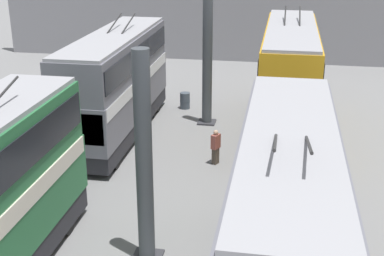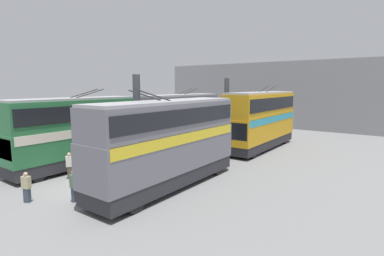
{
  "view_description": "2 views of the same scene",
  "coord_description": "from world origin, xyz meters",
  "px_view_note": "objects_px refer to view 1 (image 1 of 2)",
  "views": [
    {
      "loc": [
        -8.96,
        -3.78,
        9.57
      ],
      "look_at": [
        8.61,
        -0.69,
        2.85
      ],
      "focal_mm": 50.0,
      "sensor_mm": 36.0,
      "label": 1
    },
    {
      "loc": [
        -9.68,
        -14.9,
        5.8
      ],
      "look_at": [
        11.32,
        0.25,
        2.15
      ],
      "focal_mm": 28.0,
      "sensor_mm": 36.0,
      "label": 2
    }
  ],
  "objects_px": {
    "bus_left_far": "(289,74)",
    "person_aisle_midway": "(216,146)",
    "bus_right_mid": "(116,79)",
    "bus_left_near": "(286,214)",
    "oil_drum": "(185,101)"
  },
  "relations": [
    {
      "from": "bus_left_near",
      "to": "person_aisle_midway",
      "type": "bearing_deg",
      "value": 18.15
    },
    {
      "from": "oil_drum",
      "to": "person_aisle_midway",
      "type": "bearing_deg",
      "value": -159.43
    },
    {
      "from": "bus_left_far",
      "to": "bus_right_mid",
      "type": "xyz_separation_m",
      "value": [
        -1.65,
        8.11,
        -0.17
      ]
    },
    {
      "from": "bus_right_mid",
      "to": "person_aisle_midway",
      "type": "distance_m",
      "value": 6.16
    },
    {
      "from": "bus_left_far",
      "to": "person_aisle_midway",
      "type": "distance_m",
      "value": 5.65
    },
    {
      "from": "bus_left_near",
      "to": "bus_left_far",
      "type": "bearing_deg",
      "value": 0.0
    },
    {
      "from": "bus_right_mid",
      "to": "person_aisle_midway",
      "type": "relative_size",
      "value": 6.8
    },
    {
      "from": "bus_left_near",
      "to": "bus_right_mid",
      "type": "distance_m",
      "value": 14.15
    },
    {
      "from": "person_aisle_midway",
      "to": "oil_drum",
      "type": "bearing_deg",
      "value": -42.75
    },
    {
      "from": "bus_left_near",
      "to": "bus_right_mid",
      "type": "height_order",
      "value": "bus_left_near"
    },
    {
      "from": "bus_left_near",
      "to": "person_aisle_midway",
      "type": "height_order",
      "value": "bus_left_near"
    },
    {
      "from": "bus_left_near",
      "to": "bus_left_far",
      "type": "distance_m",
      "value": 13.25
    },
    {
      "from": "bus_left_near",
      "to": "bus_right_mid",
      "type": "bearing_deg",
      "value": 34.97
    },
    {
      "from": "bus_left_near",
      "to": "bus_right_mid",
      "type": "relative_size",
      "value": 0.99
    },
    {
      "from": "person_aisle_midway",
      "to": "oil_drum",
      "type": "distance_m",
      "value": 7.65
    }
  ]
}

